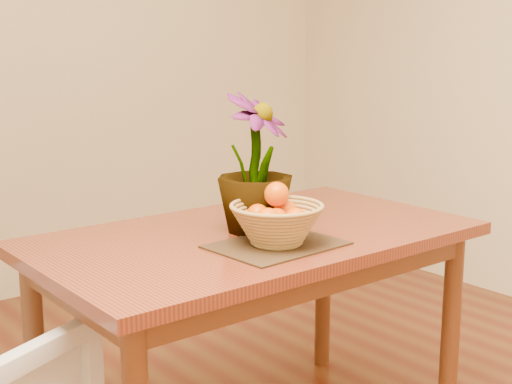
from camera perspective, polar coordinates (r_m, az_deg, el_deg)
wall_back at (r=3.92m, az=-18.49°, el=11.27°), size 4.00×0.02×2.70m
table at (r=2.30m, az=-0.08°, el=-5.30°), size 1.40×0.80×0.75m
placemat at (r=2.12m, az=1.65°, el=-4.26°), size 0.39×0.30×0.01m
wicker_basket at (r=2.10m, az=1.66°, el=-2.71°), size 0.28×0.28×0.11m
orange_pile at (r=2.10m, az=1.67°, el=-1.64°), size 0.19×0.18×0.13m
potted_plant at (r=2.24m, az=-0.04°, el=2.30°), size 0.34×0.34×0.44m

